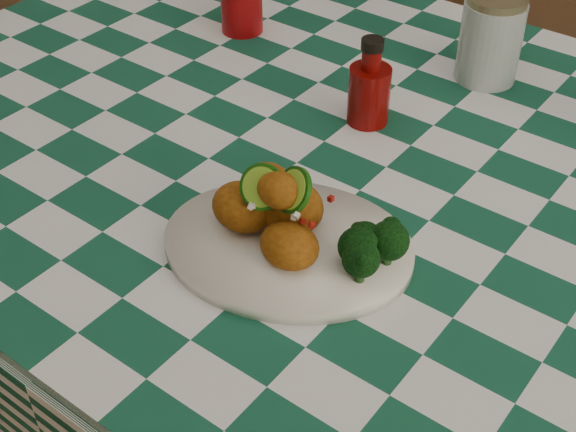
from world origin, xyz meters
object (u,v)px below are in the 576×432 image
Objects in this scene: ketchup_bottle at (370,82)px; mason_jar at (491,38)px; dining_table at (368,359)px; plate at (288,246)px; wooden_chair_left at (398,77)px; fried_chicken_pile at (284,207)px.

mason_jar is at bearing 70.10° from ketchup_bottle.
plate reaches higher than dining_table.
plate is 1.10m from wooden_chair_left.
wooden_chair_left is (-0.39, 0.45, -0.40)m from mason_jar.
wooden_chair_left is (-0.32, 0.67, -0.40)m from ketchup_bottle.
mason_jar is (0.08, 0.22, 0.00)m from ketchup_bottle.
wooden_chair_left is at bearing 112.35° from plate.
plate is 0.06m from fried_chicken_pile.
plate is 0.33× the size of wooden_chair_left.
ketchup_bottle is at bearing 135.64° from dining_table.
dining_table is at bearing 88.11° from fried_chicken_pile.
ketchup_bottle is at bearing -109.90° from mason_jar.
plate is at bearing -90.56° from dining_table.
fried_chicken_pile is 0.31m from ketchup_bottle.
wooden_chair_left reaches higher than fried_chicken_pile.
fried_chicken_pile is 1.12× the size of ketchup_bottle.
mason_jar reaches higher than plate.
mason_jar reaches higher than ketchup_bottle.
ketchup_bottle is (-0.08, 0.30, 0.00)m from fried_chicken_pile.
ketchup_bottle is at bearing 105.24° from plate.
dining_table is 11.29× the size of fried_chicken_pile.
fried_chicken_pile is 1.07× the size of mason_jar.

